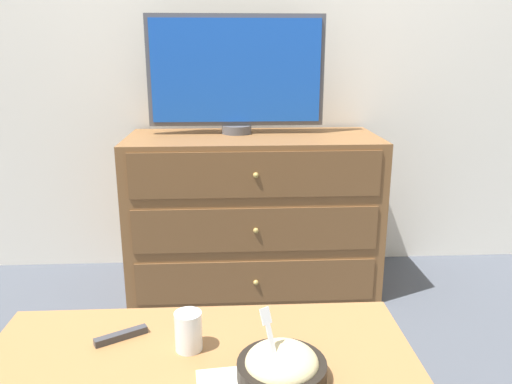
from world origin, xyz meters
name	(u,v)px	position (x,y,z in m)	size (l,w,h in m)	color
ground_plane	(267,259)	(0.00, 0.00, 0.00)	(12.00, 12.00, 0.00)	#474C56
wall_back	(268,15)	(0.00, 0.03, 1.30)	(12.00, 0.05, 2.60)	white
dresser	(253,212)	(-0.09, -0.28, 0.37)	(1.17, 0.52, 0.75)	brown
tv	(236,73)	(-0.17, -0.20, 1.03)	(0.82, 0.14, 0.55)	#515156
coffee_table	(200,379)	(-0.28, -1.55, 0.37)	(1.03, 0.48, 0.43)	#9E6B3D
takeout_bowl	(282,366)	(-0.10, -1.64, 0.46)	(0.20, 0.20, 0.17)	black
drink_cup	(189,333)	(-0.31, -1.51, 0.47)	(0.07, 0.07, 0.10)	#9E6638
remote_control	(121,336)	(-0.48, -1.46, 0.44)	(0.13, 0.08, 0.02)	#38383D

